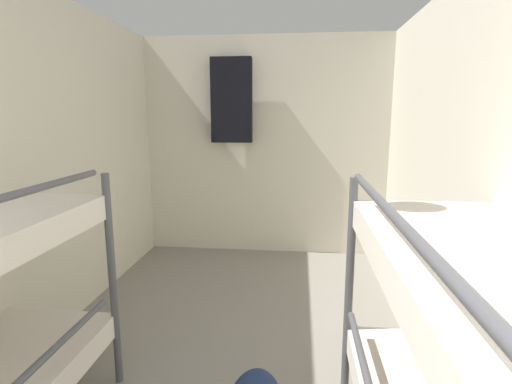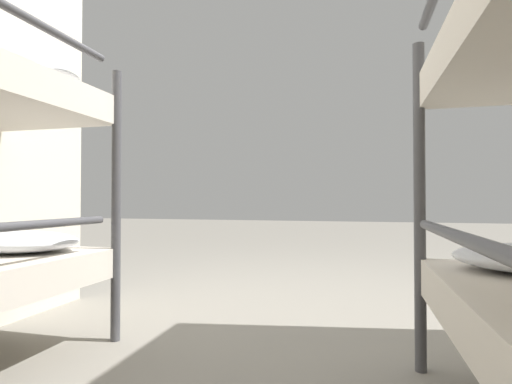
{
  "view_description": "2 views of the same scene",
  "coord_description": "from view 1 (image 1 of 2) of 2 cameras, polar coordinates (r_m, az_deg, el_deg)",
  "views": [
    {
      "loc": [
        0.39,
        0.35,
        1.57
      ],
      "look_at": [
        0.0,
        3.85,
        0.89
      ],
      "focal_mm": 28.0,
      "sensor_mm": 36.0,
      "label": 1
    },
    {
      "loc": [
        -0.44,
        2.22,
        0.66
      ],
      "look_at": [
        0.02,
        0.46,
        0.69
      ],
      "focal_mm": 28.0,
      "sensor_mm": 36.0,
      "label": 2
    }
  ],
  "objects": [
    {
      "name": "wall_back",
      "position": [
        4.54,
        1.36,
        6.41
      ],
      "size": [
        2.83,
        0.06,
        2.43
      ],
      "color": "beige",
      "rests_on": "ground_plane"
    },
    {
      "name": "wall_right",
      "position": [
        2.32,
        31.63,
        0.41
      ],
      "size": [
        0.06,
        4.95,
        2.43
      ],
      "color": "beige",
      "rests_on": "ground_plane"
    },
    {
      "name": "hanging_coat",
      "position": [
        4.42,
        -3.51,
        12.92
      ],
      "size": [
        0.44,
        0.12,
        0.9
      ],
      "color": "black"
    }
  ]
}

